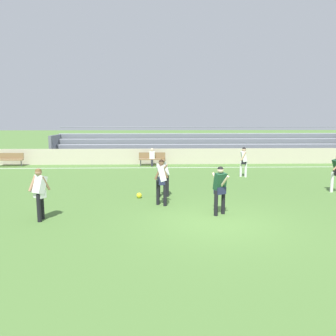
# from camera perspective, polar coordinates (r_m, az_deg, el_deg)

# --- Properties ---
(ground_plane) EXTENTS (160.00, 160.00, 0.00)m
(ground_plane) POSITION_cam_1_polar(r_m,az_deg,el_deg) (10.43, 8.45, -9.33)
(ground_plane) COLOR #517A38
(field_line_sideline) EXTENTS (44.00, 0.12, 0.01)m
(field_line_sideline) POSITION_cam_1_polar(r_m,az_deg,el_deg) (21.47, 2.99, 0.08)
(field_line_sideline) COLOR white
(field_line_sideline) RESTS_ON ground
(sideline_wall) EXTENTS (48.00, 0.16, 1.10)m
(sideline_wall) POSITION_cam_1_polar(r_m,az_deg,el_deg) (23.07, 2.64, 2.05)
(sideline_wall) COLOR beige
(sideline_wall) RESTS_ON ground
(bleacher_stand) EXTENTS (22.94, 3.05, 2.53)m
(bleacher_stand) POSITION_cam_1_polar(r_m,az_deg,el_deg) (25.74, 6.07, 3.88)
(bleacher_stand) COLOR #9EA3AD
(bleacher_stand) RESTS_ON ground
(bench_far_right) EXTENTS (1.80, 0.40, 0.90)m
(bench_far_right) POSITION_cam_1_polar(r_m,az_deg,el_deg) (22.26, -2.80, 1.80)
(bench_far_right) COLOR olive
(bench_far_right) RESTS_ON ground
(bench_near_bin) EXTENTS (1.80, 0.40, 0.90)m
(bench_near_bin) POSITION_cam_1_polar(r_m,az_deg,el_deg) (24.36, -25.94, 1.53)
(bench_near_bin) COLOR olive
(bench_near_bin) RESTS_ON ground
(spectator_seated) EXTENTS (0.36, 0.42, 1.21)m
(spectator_seated) POSITION_cam_1_polar(r_m,az_deg,el_deg) (22.13, -2.80, 2.16)
(spectator_seated) COLOR #2D2D38
(spectator_seated) RESTS_ON ground
(player_white_wide_left) EXTENTS (0.53, 0.44, 1.72)m
(player_white_wide_left) POSITION_cam_1_polar(r_m,az_deg,el_deg) (12.01, -1.16, -1.76)
(player_white_wide_left) COLOR black
(player_white_wide_left) RESTS_ON ground
(player_white_challenging) EXTENTS (0.54, 0.74, 1.66)m
(player_white_challenging) POSITION_cam_1_polar(r_m,az_deg,el_deg) (13.30, -0.88, -0.94)
(player_white_challenging) COLOR black
(player_white_challenging) RESTS_ON ground
(player_dark_on_ball) EXTENTS (0.48, 0.76, 1.64)m
(player_dark_on_ball) POSITION_cam_1_polar(r_m,az_deg,el_deg) (10.96, 9.08, -3.18)
(player_dark_on_ball) COLOR black
(player_dark_on_ball) RESTS_ON ground
(player_white_trailing_run) EXTENTS (0.63, 0.53, 1.67)m
(player_white_trailing_run) POSITION_cam_1_polar(r_m,az_deg,el_deg) (11.00, -21.55, -3.54)
(player_white_trailing_run) COLOR black
(player_white_trailing_run) RESTS_ON ground
(player_white_dropping_back) EXTENTS (0.42, 0.47, 1.65)m
(player_white_dropping_back) POSITION_cam_1_polar(r_m,az_deg,el_deg) (18.38, 13.08, 1.48)
(player_white_dropping_back) COLOR white
(player_white_dropping_back) RESTS_ON ground
(soccer_ball) EXTENTS (0.22, 0.22, 0.22)m
(soccer_ball) POSITION_cam_1_polar(r_m,az_deg,el_deg) (13.33, -5.06, -4.79)
(soccer_ball) COLOR yellow
(soccer_ball) RESTS_ON ground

